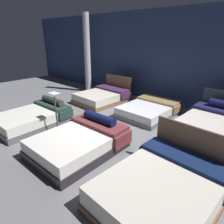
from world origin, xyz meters
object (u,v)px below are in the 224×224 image
at_px(bed_3, 103,96).
at_px(bed_4, 149,110).
at_px(bed_5, 217,125).
at_px(price_sign, 57,118).
at_px(bed_0, 33,118).
at_px(support_pillar, 87,54).
at_px(bed_1, 80,141).
at_px(bed_2, 163,188).

xyz_separation_m(bed_3, bed_4, (2.18, 0.03, -0.04)).
height_order(bed_3, bed_5, bed_5).
xyz_separation_m(bed_5, price_sign, (-3.28, -2.84, 0.16)).
height_order(bed_0, bed_4, bed_0).
bearing_deg(support_pillar, bed_4, -10.26).
distance_m(bed_5, price_sign, 4.34).
relative_size(bed_1, bed_3, 1.02).
xyz_separation_m(bed_0, price_sign, (1.06, 0.15, 0.23)).
height_order(bed_3, price_sign, price_sign).
xyz_separation_m(bed_4, support_pillar, (-3.89, 0.70, 1.56)).
bearing_deg(support_pillar, bed_5, -7.18).
distance_m(price_sign, support_pillar, 4.72).
relative_size(bed_0, bed_4, 1.03).
relative_size(bed_1, bed_2, 0.95).
height_order(bed_2, bed_4, bed_2).
distance_m(bed_2, price_sign, 3.33).
bearing_deg(bed_2, bed_3, 148.05).
xyz_separation_m(bed_5, support_pillar, (-6.05, 0.76, 1.45)).
distance_m(bed_4, support_pillar, 4.25).
relative_size(bed_0, price_sign, 1.77).
relative_size(bed_1, price_sign, 1.77).
bearing_deg(bed_5, bed_2, -87.74).
height_order(bed_0, bed_3, bed_3).
distance_m(bed_2, bed_3, 5.34).
xyz_separation_m(bed_0, bed_2, (4.37, -0.04, 0.01)).
xyz_separation_m(bed_1, bed_2, (2.16, -0.06, -0.01)).
bearing_deg(bed_3, bed_2, -32.71).
bearing_deg(bed_3, bed_4, 3.03).
height_order(bed_3, bed_4, bed_3).
height_order(bed_1, support_pillar, support_pillar).
xyz_separation_m(bed_4, bed_5, (2.15, -0.06, 0.11)).
bearing_deg(bed_1, bed_0, 179.31).
distance_m(bed_0, price_sign, 1.09).
relative_size(bed_3, bed_4, 1.02).
bearing_deg(price_sign, bed_1, -6.99).
xyz_separation_m(bed_2, bed_4, (-2.19, 3.09, -0.05)).
bearing_deg(bed_2, bed_0, -177.50).
height_order(bed_2, price_sign, price_sign).
distance_m(bed_4, price_sign, 3.12).
relative_size(bed_1, support_pillar, 0.59).
relative_size(bed_2, bed_3, 1.07).
relative_size(bed_2, support_pillar, 0.63).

